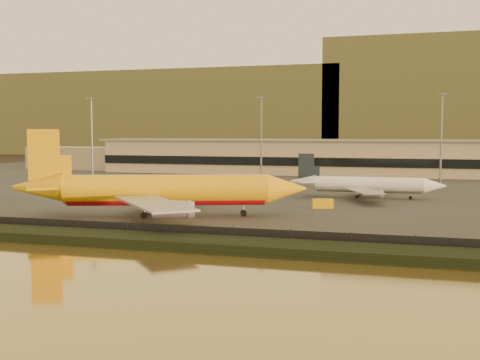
# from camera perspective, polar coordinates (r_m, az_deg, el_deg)

# --- Properties ---
(ground) EXTENTS (900.00, 900.00, 0.00)m
(ground) POSITION_cam_1_polar(r_m,az_deg,el_deg) (98.17, -4.02, -4.48)
(ground) COLOR black
(ground) RESTS_ON ground
(embankment) EXTENTS (320.00, 7.00, 1.40)m
(embankment) POSITION_cam_1_polar(r_m,az_deg,el_deg) (82.57, -8.17, -5.75)
(embankment) COLOR black
(embankment) RESTS_ON ground
(tarmac) EXTENTS (320.00, 220.00, 0.20)m
(tarmac) POSITION_cam_1_polar(r_m,az_deg,el_deg) (189.50, 6.07, -0.09)
(tarmac) COLOR #2D2D2D
(tarmac) RESTS_ON ground
(perimeter_fence) EXTENTS (300.00, 0.05, 2.20)m
(perimeter_fence) POSITION_cam_1_polar(r_m,az_deg,el_deg) (86.06, -7.06, -4.92)
(perimeter_fence) COLOR black
(perimeter_fence) RESTS_ON tarmac
(terminal_building) EXTENTS (202.00, 25.00, 12.60)m
(terminal_building) POSITION_cam_1_polar(r_m,az_deg,el_deg) (221.91, 3.82, 2.19)
(terminal_building) COLOR tan
(terminal_building) RESTS_ON tarmac
(apron_light_masts) EXTENTS (152.20, 12.20, 25.40)m
(apron_light_masts) POSITION_cam_1_polar(r_m,az_deg,el_deg) (166.88, 9.96, 4.60)
(apron_light_masts) COLOR slate
(apron_light_masts) RESTS_ON tarmac
(distant_hills) EXTENTS (470.00, 160.00, 70.00)m
(distant_hills) POSITION_cam_1_polar(r_m,az_deg,el_deg) (434.56, 9.27, 6.62)
(distant_hills) COLOR brown
(distant_hills) RESTS_ON ground
(dhl_cargo_jet) EXTENTS (51.29, 48.80, 15.74)m
(dhl_cargo_jet) POSITION_cam_1_polar(r_m,az_deg,el_deg) (109.03, -7.47, -1.01)
(dhl_cargo_jet) COLOR #DCA20B
(dhl_cargo_jet) RESTS_ON tarmac
(white_narrowbody_jet) EXTENTS (35.30, 34.54, 10.16)m
(white_narrowbody_jet) POSITION_cam_1_polar(r_m,az_deg,el_deg) (141.63, 11.85, -0.46)
(white_narrowbody_jet) COLOR white
(white_narrowbody_jet) RESTS_ON tarmac
(gse_vehicle_yellow) EXTENTS (4.50, 3.01, 1.86)m
(gse_vehicle_yellow) POSITION_cam_1_polar(r_m,az_deg,el_deg) (121.44, 7.82, -2.23)
(gse_vehicle_yellow) COLOR #DCA20B
(gse_vehicle_yellow) RESTS_ON tarmac
(gse_vehicle_white) EXTENTS (4.49, 2.84, 1.87)m
(gse_vehicle_white) POSITION_cam_1_polar(r_m,az_deg,el_deg) (130.62, -2.19, -1.71)
(gse_vehicle_white) COLOR white
(gse_vehicle_white) RESTS_ON tarmac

